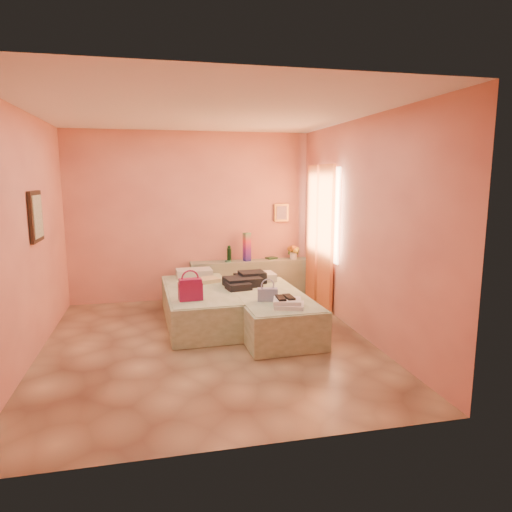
{
  "coord_description": "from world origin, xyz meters",
  "views": [
    {
      "loc": [
        -0.6,
        -5.41,
        2.06
      ],
      "look_at": [
        0.79,
        0.85,
        0.95
      ],
      "focal_mm": 32.0,
      "sensor_mm": 36.0,
      "label": 1
    }
  ],
  "objects": [
    {
      "name": "small_dish",
      "position": [
        0.58,
        2.05,
        0.66
      ],
      "size": [
        0.12,
        0.12,
        0.03
      ],
      "primitive_type": "cylinder",
      "rotation": [
        0.0,
        0.0,
        0.07
      ],
      "color": "#498668",
      "rests_on": "headboard_ledge"
    },
    {
      "name": "bed_left",
      "position": [
        -0.02,
        0.91,
        0.25
      ],
      "size": [
        0.97,
        2.03,
        0.5
      ],
      "primitive_type": "cube",
      "rotation": [
        0.0,
        0.0,
        0.03
      ],
      "color": "beige",
      "rests_on": "ground"
    },
    {
      "name": "sandal_pair",
      "position": [
        0.91,
        -0.24,
        0.61
      ],
      "size": [
        0.19,
        0.25,
        0.03
      ],
      "primitive_type": "cube",
      "rotation": [
        0.0,
        0.0,
        -0.06
      ],
      "color": "black",
      "rests_on": "towel_stack"
    },
    {
      "name": "ground",
      "position": [
        0.0,
        0.0,
        0.0
      ],
      "size": [
        4.5,
        4.5,
        0.0
      ],
      "primitive_type": "plane",
      "color": "tan",
      "rests_on": "ground"
    },
    {
      "name": "clothes_pile",
      "position": [
        0.65,
        0.92,
        0.58
      ],
      "size": [
        0.64,
        0.64,
        0.17
      ],
      "primitive_type": "cube",
      "rotation": [
        0.0,
        0.0,
        0.17
      ],
      "color": "black",
      "rests_on": "bed_right"
    },
    {
      "name": "room_walls",
      "position": [
        0.21,
        0.57,
        1.79
      ],
      "size": [
        4.02,
        4.51,
        2.81
      ],
      "color": "#FBA586",
      "rests_on": "ground"
    },
    {
      "name": "rainbow_box",
      "position": [
        0.91,
        2.07,
        0.89
      ],
      "size": [
        0.14,
        0.14,
        0.48
      ],
      "primitive_type": "cube",
      "rotation": [
        0.0,
        0.0,
        0.31
      ],
      "color": "#951242",
      "rests_on": "headboard_ledge"
    },
    {
      "name": "towel_stack",
      "position": [
        0.95,
        -0.29,
        0.55
      ],
      "size": [
        0.43,
        0.4,
        0.1
      ],
      "primitive_type": "cube",
      "rotation": [
        0.0,
        0.0,
        -0.33
      ],
      "color": "white",
      "rests_on": "bed_right"
    },
    {
      "name": "blue_handbag",
      "position": [
        0.77,
        0.06,
        0.58
      ],
      "size": [
        0.27,
        0.15,
        0.16
      ],
      "primitive_type": "cube",
      "rotation": [
        0.0,
        0.0,
        -0.19
      ],
      "color": "#3A468C",
      "rests_on": "bed_right"
    },
    {
      "name": "khaki_garment",
      "position": [
        0.13,
        1.28,
        0.53
      ],
      "size": [
        0.42,
        0.38,
        0.06
      ],
      "primitive_type": "cube",
      "rotation": [
        0.0,
        0.0,
        0.37
      ],
      "color": "tan",
      "rests_on": "bed_left"
    },
    {
      "name": "water_bottle",
      "position": [
        0.6,
        2.07,
        0.78
      ],
      "size": [
        0.09,
        0.09,
        0.26
      ],
      "primitive_type": "cylinder",
      "rotation": [
        0.0,
        0.0,
        0.24
      ],
      "color": "#13361B",
      "rests_on": "headboard_ledge"
    },
    {
      "name": "bed_right",
      "position": [
        0.88,
        0.4,
        0.25
      ],
      "size": [
        0.97,
        2.03,
        0.5
      ],
      "primitive_type": "cube",
      "rotation": [
        0.0,
        0.0,
        0.03
      ],
      "color": "beige",
      "rests_on": "ground"
    },
    {
      "name": "flower_vase",
      "position": [
        1.73,
        2.07,
        0.79
      ],
      "size": [
        0.23,
        0.23,
        0.29
      ],
      "primitive_type": "cube",
      "rotation": [
        0.0,
        0.0,
        0.07
      ],
      "color": "white",
      "rests_on": "headboard_ledge"
    },
    {
      "name": "magenta_handbag",
      "position": [
        -0.19,
        0.32,
        0.64
      ],
      "size": [
        0.31,
        0.19,
        0.28
      ],
      "primitive_type": "cube",
      "rotation": [
        0.0,
        0.0,
        0.08
      ],
      "color": "#951242",
      "rests_on": "bed_left"
    },
    {
      "name": "green_book",
      "position": [
        1.37,
        2.17,
        0.67
      ],
      "size": [
        0.22,
        0.19,
        0.03
      ],
      "primitive_type": "cube",
      "rotation": [
        0.0,
        0.0,
        0.36
      ],
      "color": "#234229",
      "rests_on": "headboard_ledge"
    },
    {
      "name": "headboard_ledge",
      "position": [
        0.98,
        2.1,
        0.33
      ],
      "size": [
        2.05,
        0.3,
        0.65
      ],
      "primitive_type": "cube",
      "color": "#97A183",
      "rests_on": "ground"
    }
  ]
}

